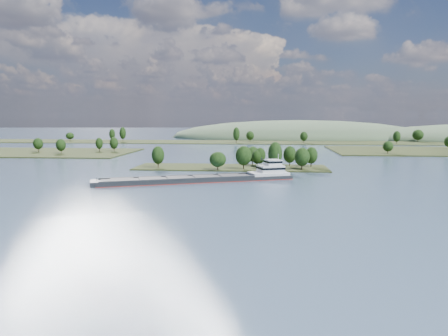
# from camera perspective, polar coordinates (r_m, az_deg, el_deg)

# --- Properties ---
(ground) EXTENTS (1800.00, 1800.00, 0.00)m
(ground) POSITION_cam_1_polar(r_m,az_deg,el_deg) (169.96, -0.63, -2.41)
(ground) COLOR #3E526B
(ground) RESTS_ON ground
(tree_island) EXTENTS (100.00, 33.48, 15.19)m
(tree_island) POSITION_cam_1_polar(r_m,az_deg,el_deg) (226.51, 2.82, 0.91)
(tree_island) COLOR #242D14
(tree_island) RESTS_ON ground
(back_shoreline) EXTENTS (900.00, 60.00, 16.72)m
(back_shoreline) POSITION_cam_1_polar(r_m,az_deg,el_deg) (447.48, 4.26, 3.43)
(back_shoreline) COLOR #242D14
(back_shoreline) RESTS_ON ground
(hill_west) EXTENTS (320.00, 160.00, 44.00)m
(hill_west) POSITION_cam_1_polar(r_m,az_deg,el_deg) (549.18, 9.77, 3.91)
(hill_west) COLOR #43593D
(hill_west) RESTS_ON ground
(cargo_barge) EXTENTS (81.72, 39.44, 11.34)m
(cargo_barge) POSITION_cam_1_polar(r_m,az_deg,el_deg) (183.37, -1.92, -1.28)
(cargo_barge) COLOR black
(cargo_barge) RESTS_ON ground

